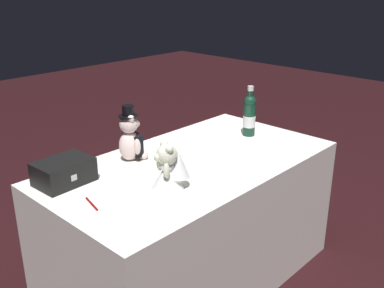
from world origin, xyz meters
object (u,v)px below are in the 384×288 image
object	(u,v)px
teddy_bear_bride	(170,168)
gift_case_black	(64,172)
champagne_bottle	(249,115)
teddy_bear_groom	(131,139)
signing_pen	(91,203)

from	to	relation	value
teddy_bear_bride	gift_case_black	bearing A→B (deg)	127.23
champagne_bottle	gift_case_black	size ratio (longest dim) A/B	1.17
teddy_bear_groom	champagne_bottle	xyz separation A→B (m)	(0.75, -0.22, 0.01)
champagne_bottle	gift_case_black	xyz separation A→B (m)	(-1.17, 0.23, -0.07)
teddy_bear_groom	signing_pen	distance (m)	0.54
teddy_bear_groom	gift_case_black	distance (m)	0.42
teddy_bear_groom	teddy_bear_bride	xyz separation A→B (m)	(-0.10, -0.40, -0.02)
teddy_bear_bride	gift_case_black	distance (m)	0.52
teddy_bear_bride	gift_case_black	size ratio (longest dim) A/B	0.86
signing_pen	gift_case_black	distance (m)	0.28
teddy_bear_bride	champagne_bottle	xyz separation A→B (m)	(0.85, 0.18, 0.03)
teddy_bear_groom	gift_case_black	xyz separation A→B (m)	(-0.41, 0.01, -0.06)
signing_pen	gift_case_black	bearing A→B (deg)	82.06
teddy_bear_bride	signing_pen	distance (m)	0.39
teddy_bear_groom	champagne_bottle	size ratio (longest dim) A/B	0.97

